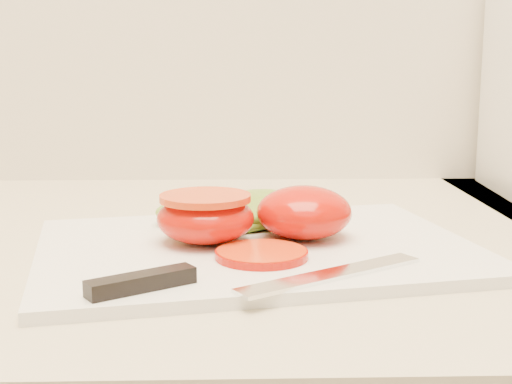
{
  "coord_description": "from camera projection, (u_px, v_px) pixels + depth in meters",
  "views": [
    {
      "loc": [
        -0.13,
        0.99,
        1.1
      ],
      "look_at": [
        -0.11,
        1.61,
        0.99
      ],
      "focal_mm": 50.0,
      "sensor_mm": 36.0,
      "label": 1
    }
  ],
  "objects": [
    {
      "name": "lettuce_leaf_0",
      "position": [
        223.0,
        212.0,
        0.71
      ],
      "size": [
        0.14,
        0.09,
        0.02
      ],
      "primitive_type": "ellipsoid",
      "rotation": [
        0.0,
        0.0,
        -0.03
      ],
      "color": "olive",
      "rests_on": "cutting_board"
    },
    {
      "name": "lettuce_leaf_1",
      "position": [
        268.0,
        209.0,
        0.72
      ],
      "size": [
        0.14,
        0.14,
        0.03
      ],
      "primitive_type": "ellipsoid",
      "rotation": [
        0.0,
        0.0,
        0.97
      ],
      "color": "olive",
      "rests_on": "cutting_board"
    },
    {
      "name": "cutting_board",
      "position": [
        256.0,
        249.0,
        0.64
      ],
      "size": [
        0.43,
        0.34,
        0.01
      ],
      "primitive_type": "cube",
      "rotation": [
        0.0,
        0.0,
        0.2
      ],
      "color": "white",
      "rests_on": "counter"
    },
    {
      "name": "tomato_half_dome",
      "position": [
        304.0,
        212.0,
        0.65
      ],
      "size": [
        0.09,
        0.09,
        0.05
      ],
      "primitive_type": "ellipsoid",
      "color": "#BC0705",
      "rests_on": "cutting_board"
    },
    {
      "name": "knife",
      "position": [
        219.0,
        279.0,
        0.52
      ],
      "size": [
        0.26,
        0.11,
        0.01
      ],
      "rotation": [
        0.0,
        0.0,
        0.57
      ],
      "color": "silver",
      "rests_on": "cutting_board"
    },
    {
      "name": "tomato_half_cut",
      "position": [
        205.0,
        216.0,
        0.64
      ],
      "size": [
        0.09,
        0.09,
        0.04
      ],
      "color": "#BC0705",
      "rests_on": "cutting_board"
    },
    {
      "name": "tomato_slice_0",
      "position": [
        262.0,
        254.0,
        0.59
      ],
      "size": [
        0.07,
        0.07,
        0.01
      ],
      "primitive_type": "cylinder",
      "color": "#D6400F",
      "rests_on": "cutting_board"
    }
  ]
}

